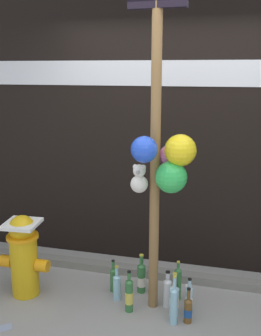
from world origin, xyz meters
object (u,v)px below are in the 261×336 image
object	(u,v)px
bottle_2	(174,305)
bottle_8	(117,286)
memorial_post	(163,136)
fire_hydrant	(24,254)
bottle_0	(129,295)
bottle_3	(189,299)
bottle_6	(141,278)
bottle_7	(188,310)
bottle_4	(167,291)
bottle_5	(178,283)
bottle_9	(113,278)
bottle_1	(174,300)

from	to	relation	value
bottle_2	bottle_8	bearing A→B (deg)	157.51
memorial_post	fire_hydrant	distance (m)	1.67
bottle_0	bottle_3	xyz separation A→B (m)	(0.50, 0.11, -0.02)
fire_hydrant	bottle_6	size ratio (longest dim) A/B	2.02
memorial_post	bottle_7	distance (m)	1.43
bottle_4	bottle_5	bearing A→B (deg)	61.07
bottle_0	bottle_6	xyz separation A→B (m)	(0.03, 0.32, -0.01)
bottle_9	bottle_6	bearing A→B (deg)	11.65
bottle_4	bottle_5	size ratio (longest dim) A/B	0.90
bottle_1	bottle_3	distance (m)	0.14
bottle_0	bottle_3	bearing A→B (deg)	12.57
bottle_6	bottle_8	xyz separation A→B (m)	(-0.19, -0.17, -0.01)
fire_hydrant	bottle_8	world-z (taller)	fire_hydrant
bottle_8	bottle_9	bearing A→B (deg)	119.89
bottle_2	fire_hydrant	bearing A→B (deg)	175.40
bottle_4	fire_hydrant	bearing A→B (deg)	-174.58
bottle_2	bottle_1	bearing A→B (deg)	96.46
memorial_post	bottle_5	xyz separation A→B (m)	(0.13, 0.20, -1.36)
bottle_2	bottle_3	distance (m)	0.22
bottle_1	bottle_2	size ratio (longest dim) A/B	0.92
bottle_3	bottle_5	world-z (taller)	bottle_5
bottle_5	bottle_6	distance (m)	0.34
fire_hydrant	bottle_9	distance (m)	0.85
bottle_2	bottle_7	distance (m)	0.13
memorial_post	bottle_4	distance (m)	1.38
bottle_1	bottle_9	size ratio (longest dim) A/B	1.26
fire_hydrant	bottle_5	size ratio (longest dim) A/B	2.06
bottle_2	bottle_9	size ratio (longest dim) A/B	1.37
memorial_post	bottle_8	xyz separation A→B (m)	(-0.40, 0.06, -1.38)
bottle_9	fire_hydrant	bearing A→B (deg)	-162.96
bottle_0	bottle_6	distance (m)	0.33
memorial_post	bottle_0	xyz separation A→B (m)	(-0.25, -0.09, -1.36)
bottle_3	bottle_7	size ratio (longest dim) A/B	1.02
bottle_1	bottle_5	distance (m)	0.26
bottle_1	bottle_2	world-z (taller)	bottle_2
memorial_post	bottle_9	size ratio (longest dim) A/B	8.95
bottle_1	bottle_3	xyz separation A→B (m)	(0.12, 0.08, -0.02)
bottle_1	bottle_7	xyz separation A→B (m)	(0.12, -0.06, -0.03)
bottle_2	bottle_4	xyz separation A→B (m)	(-0.09, 0.23, -0.03)
bottle_7	bottle_6	bearing A→B (deg)	143.13
bottle_1	bottle_4	world-z (taller)	bottle_1
bottle_2	bottle_3	size ratio (longest dim) A/B	1.35
bottle_4	bottle_7	size ratio (longest dim) A/B	1.08
bottle_0	bottle_2	xyz separation A→B (m)	(0.39, -0.08, 0.02)
bottle_7	bottle_8	bearing A→B (deg)	164.83
bottle_5	bottle_2	bearing A→B (deg)	-87.20
bottle_5	bottle_7	world-z (taller)	bottle_5
bottle_6	bottle_0	bearing A→B (deg)	-96.01
fire_hydrant	bottle_0	size ratio (longest dim) A/B	2.02
bottle_2	bottle_3	world-z (taller)	bottle_2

